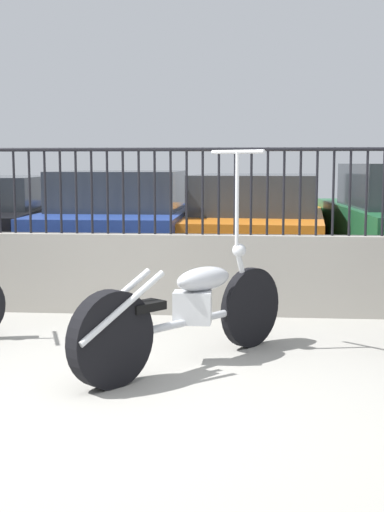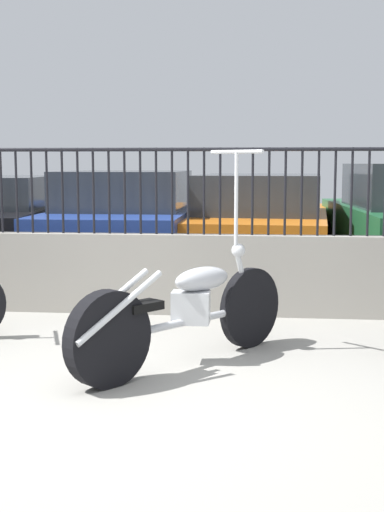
{
  "view_description": "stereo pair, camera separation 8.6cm",
  "coord_description": "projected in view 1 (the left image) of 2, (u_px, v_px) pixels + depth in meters",
  "views": [
    {
      "loc": [
        0.91,
        -4.11,
        1.49
      ],
      "look_at": [
        0.37,
        1.87,
        0.7
      ],
      "focal_mm": 50.0,
      "sensor_mm": 36.0,
      "label": 1
    },
    {
      "loc": [
        0.99,
        -4.1,
        1.49
      ],
      "look_at": [
        0.37,
        1.87,
        0.7
      ],
      "focal_mm": 50.0,
      "sensor_mm": 36.0,
      "label": 2
    }
  ],
  "objects": [
    {
      "name": "ground_plane",
      "position": [
        104.0,
        409.0,
        4.33
      ],
      "size": [
        40.0,
        40.0,
        0.0
      ],
      "primitive_type": "plane",
      "color": "gray"
    },
    {
      "name": "low_wall",
      "position": [
        163.0,
        274.0,
        7.03
      ],
      "size": [
        8.43,
        0.18,
        0.79
      ],
      "color": "#9E998E",
      "rests_on": "ground_plane"
    },
    {
      "name": "fence_railing",
      "position": [
        163.0,
        179.0,
        6.91
      ],
      "size": [
        8.43,
        0.04,
        0.84
      ],
      "color": "black",
      "rests_on": "low_wall"
    },
    {
      "name": "car_blue",
      "position": [
        124.0,
        222.0,
        9.66
      ],
      "size": [
        1.8,
        4.1,
        1.38
      ],
      "rotation": [
        0.0,
        0.0,
        1.58
      ],
      "color": "black",
      "rests_on": "ground_plane"
    },
    {
      "name": "car_orange",
      "position": [
        257.0,
        222.0,
        9.84
      ],
      "size": [
        2.09,
        4.45,
        1.33
      ],
      "rotation": [
        0.0,
        0.0,
        1.5
      ],
      "color": "black",
      "rests_on": "ground_plane"
    },
    {
      "name": "motorcycle_silver",
      "position": [
        178.0,
        313.0,
        5.16
      ],
      "size": [
        1.42,
        1.72,
        1.59
      ],
      "rotation": [
        0.0,
        0.0,
        0.89
      ],
      "color": "black",
      "rests_on": "ground_plane"
    }
  ]
}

